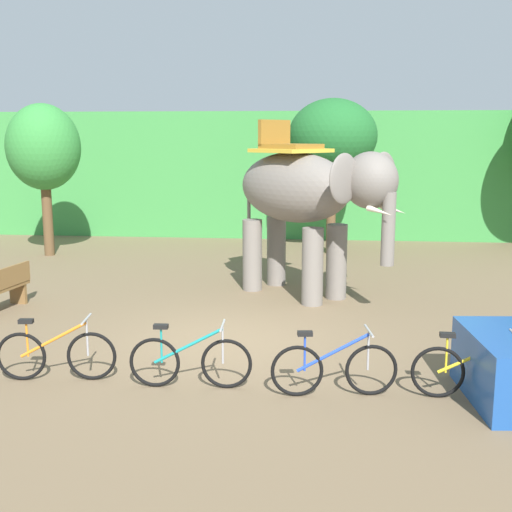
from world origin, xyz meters
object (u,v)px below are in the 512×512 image
tree_center_left (333,137)px  bike_orange (56,354)px  bike_blue (334,368)px  wooden_bench (2,288)px  tree_left (43,148)px  bike_teal (190,361)px  bike_yellow (476,372)px  elephant (306,195)px

tree_center_left → bike_orange: bearing=-110.8°
bike_blue → wooden_bench: 7.42m
bike_blue → wooden_bench: (-6.48, 3.62, 0.09)m
tree_left → wooden_bench: (1.61, -5.98, -2.61)m
tree_center_left → bike_teal: tree_center_left is taller
tree_left → bike_teal: (6.11, -9.51, -2.70)m
bike_blue → bike_yellow: 1.87m
tree_left → tree_center_left: tree_center_left is taller
elephant → bike_orange: size_ratio=2.24×
elephant → bike_orange: 6.51m
tree_left → bike_teal: tree_left is taller
bike_yellow → wooden_bench: bike_yellow is taller
elephant → wooden_bench: elephant is taller
bike_teal → bike_yellow: same height
tree_left → bike_blue: size_ratio=2.55×
bike_teal → bike_blue: (1.97, -0.09, 0.00)m
bike_orange → wooden_bench: (-2.54, 3.45, 0.09)m
tree_center_left → wooden_bench: 10.10m
bike_yellow → wooden_bench: (-8.35, 3.56, 0.09)m
elephant → bike_blue: size_ratio=2.25×
tree_center_left → bike_yellow: tree_center_left is taller
tree_center_left → wooden_bench: (-6.55, -7.11, -2.91)m
elephant → bike_teal: elephant is taller
tree_left → wooden_bench: tree_left is taller
bike_teal → elephant: bearing=75.0°
tree_left → bike_teal: 11.62m
bike_orange → bike_blue: size_ratio=1.00×
tree_left → bike_blue: 12.84m
bike_teal → bike_orange: bearing=177.6°
bike_teal → tree_center_left: bearing=79.1°
bike_orange → bike_yellow: size_ratio=1.00×
elephant → wooden_bench: (-5.93, -1.80, -1.72)m
bike_yellow → tree_left: bearing=136.2°
bike_blue → wooden_bench: bike_blue is taller
bike_blue → wooden_bench: size_ratio=1.10×
bike_blue → bike_orange: bearing=177.5°
bike_orange → bike_teal: (1.96, -0.08, 0.00)m
bike_teal → bike_yellow: (3.84, -0.03, 0.00)m
tree_left → elephant: (7.54, -4.18, -0.88)m
tree_center_left → bike_blue: tree_center_left is taller
bike_blue → wooden_bench: bearing=150.8°
tree_left → bike_orange: 10.65m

